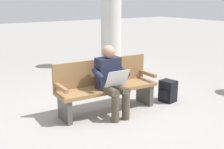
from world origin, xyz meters
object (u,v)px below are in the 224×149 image
Objects in this scene: person_seated at (111,79)px; bench_near at (106,85)px; backpack at (168,91)px; support_pillar at (111,14)px.

bench_near is at bearing -96.09° from person_seated.
person_seated is at bearing 83.91° from bench_near.
support_pillar is (-0.71, -3.03, 1.31)m from backpack.
bench_near is at bearing -12.63° from backpack.
backpack is (-1.23, 0.27, -0.26)m from bench_near.
bench_near is 1.28m from backpack.
support_pillar is (-1.97, -2.99, 0.88)m from person_seated.
backpack is at bearing 169.80° from bench_near.
person_seated is at bearing 56.61° from support_pillar.
backpack is 0.14× the size of support_pillar.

